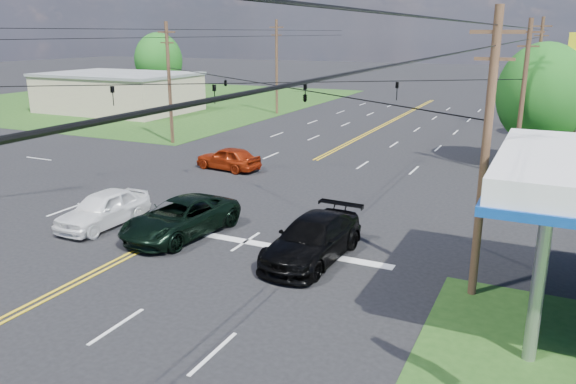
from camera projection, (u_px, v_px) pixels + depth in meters
The scene contains 17 objects.
ground at pixel (262, 188), 32.52m from camera, with size 280.00×280.00×0.00m, color black.
grass_nw at pixel (143, 100), 74.77m from camera, with size 46.00×48.00×0.03m, color #1F4315.
stop_bar at pixel (277, 247), 23.50m from camera, with size 10.00×0.50×0.02m, color silver.
retail_nw at pixel (119, 94), 63.47m from camera, with size 16.00×11.00×4.00m, color #BBB38C.
pole_se at pixel (485, 154), 17.98m from camera, with size 1.60×0.28×9.50m.
pole_nw at pixel (169, 82), 44.36m from camera, with size 1.60×0.28×9.50m.
pole_ne at pixel (522, 98), 33.61m from camera, with size 1.60×0.28×9.50m.
pole_left_far at pixel (277, 66), 60.78m from camera, with size 1.60×0.28×10.00m.
pole_right_far at pixel (537, 73), 50.03m from camera, with size 1.60×0.28×10.00m.
span_wire_signals at pixel (260, 83), 30.87m from camera, with size 26.00×18.00×1.13m.
power_lines at pixel (241, 34), 28.42m from camera, with size 26.04×100.00×0.64m.
tree_right_a at pixel (542, 94), 35.81m from camera, with size 5.70×5.70×8.18m.
tree_far_l at pixel (159, 60), 72.10m from camera, with size 6.08×6.08×8.72m.
pickup_dkgreen at pixel (181, 218), 24.71m from camera, with size 2.70×5.86×1.63m, color black.
suv_black at pixel (313, 239), 22.08m from camera, with size 2.37×5.84×1.70m, color black.
pickup_white at pixel (103, 209), 25.95m from camera, with size 1.96×4.86×1.66m, color white.
sedan_red at pixel (228, 158), 36.63m from camera, with size 1.80×4.47×1.52m, color #94250A.
Camera 1 is at (14.86, -15.63, 8.69)m, focal length 35.00 mm.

